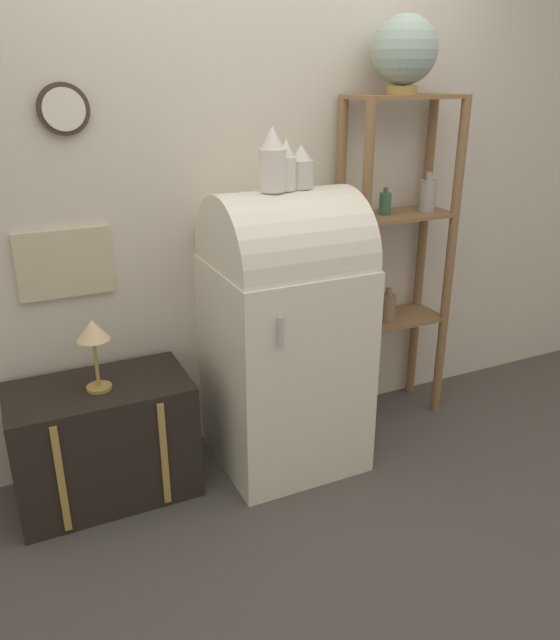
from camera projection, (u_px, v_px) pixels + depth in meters
ground_plane at (304, 476)px, 3.08m from camera, size 12.00×12.00×0.00m
wall_back at (253, 183)px, 3.06m from camera, size 7.00×0.09×2.70m
refrigerator at (284, 327)px, 3.00m from camera, size 0.67×0.68×1.37m
suitcase_trunk at (104, 441)px, 2.86m from camera, size 0.80×0.46×0.56m
shelf_unit at (396, 248)px, 3.33m from camera, size 0.60×0.30×1.76m
globe at (405, 51)px, 2.93m from camera, size 0.32×0.32×0.36m
vase_left at (272, 161)px, 2.67m from camera, size 0.12×0.12×0.28m
vase_center at (286, 166)px, 2.71m from camera, size 0.09×0.09×0.22m
vase_right at (301, 168)px, 2.77m from camera, size 0.11×0.11×0.19m
desk_lamp at (93, 336)px, 2.64m from camera, size 0.14×0.14×0.33m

